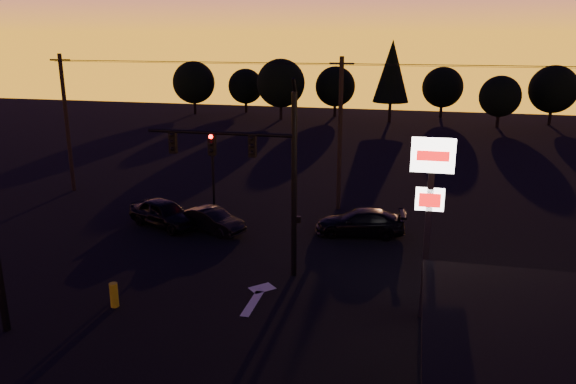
{
  "coord_description": "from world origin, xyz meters",
  "views": [
    {
      "loc": [
        6.46,
        -18.22,
        10.34
      ],
      "look_at": [
        1.0,
        5.0,
        3.5
      ],
      "focal_mm": 35.0,
      "sensor_mm": 36.0,
      "label": 1
    }
  ],
  "objects_px": {
    "secondary_signal": "(213,166)",
    "car_right": "(360,222)",
    "car_left": "(164,213)",
    "traffic_signal_mast": "(257,164)",
    "pylon_sign": "(430,191)",
    "suv_parked": "(557,359)",
    "bollard": "(114,295)",
    "car_mid": "(212,220)"
  },
  "relations": [
    {
      "from": "car_left",
      "to": "suv_parked",
      "type": "bearing_deg",
      "value": -95.9
    },
    {
      "from": "bollard",
      "to": "suv_parked",
      "type": "height_order",
      "value": "suv_parked"
    },
    {
      "from": "suv_parked",
      "to": "car_left",
      "type": "bearing_deg",
      "value": 160.38
    },
    {
      "from": "bollard",
      "to": "car_mid",
      "type": "xyz_separation_m",
      "value": [
        0.66,
        8.99,
        0.13
      ]
    },
    {
      "from": "car_left",
      "to": "pylon_sign",
      "type": "bearing_deg",
      "value": -93.21
    },
    {
      "from": "traffic_signal_mast",
      "to": "secondary_signal",
      "type": "bearing_deg",
      "value": 123.19
    },
    {
      "from": "secondary_signal",
      "to": "pylon_sign",
      "type": "relative_size",
      "value": 0.64
    },
    {
      "from": "traffic_signal_mast",
      "to": "suv_parked",
      "type": "relative_size",
      "value": 1.64
    },
    {
      "from": "car_left",
      "to": "suv_parked",
      "type": "xyz_separation_m",
      "value": [
        17.86,
        -10.36,
        -0.03
      ]
    },
    {
      "from": "pylon_sign",
      "to": "car_right",
      "type": "relative_size",
      "value": 1.45
    },
    {
      "from": "secondary_signal",
      "to": "car_right",
      "type": "bearing_deg",
      "value": -10.76
    },
    {
      "from": "secondary_signal",
      "to": "car_left",
      "type": "distance_m",
      "value": 3.96
    },
    {
      "from": "car_left",
      "to": "car_right",
      "type": "relative_size",
      "value": 0.94
    },
    {
      "from": "traffic_signal_mast",
      "to": "bollard",
      "type": "height_order",
      "value": "traffic_signal_mast"
    },
    {
      "from": "secondary_signal",
      "to": "car_right",
      "type": "xyz_separation_m",
      "value": [
        8.77,
        -1.67,
        -2.18
      ]
    },
    {
      "from": "secondary_signal",
      "to": "pylon_sign",
      "type": "height_order",
      "value": "pylon_sign"
    },
    {
      "from": "pylon_sign",
      "to": "car_right",
      "type": "height_order",
      "value": "pylon_sign"
    },
    {
      "from": "pylon_sign",
      "to": "car_left",
      "type": "height_order",
      "value": "pylon_sign"
    },
    {
      "from": "pylon_sign",
      "to": "suv_parked",
      "type": "bearing_deg",
      "value": -38.3
    },
    {
      "from": "pylon_sign",
      "to": "bollard",
      "type": "height_order",
      "value": "pylon_sign"
    },
    {
      "from": "car_mid",
      "to": "traffic_signal_mast",
      "type": "bearing_deg",
      "value": -116.82
    },
    {
      "from": "bollard",
      "to": "pylon_sign",
      "type": "bearing_deg",
      "value": 9.53
    },
    {
      "from": "pylon_sign",
      "to": "car_mid",
      "type": "relative_size",
      "value": 1.8
    },
    {
      "from": "secondary_signal",
      "to": "suv_parked",
      "type": "height_order",
      "value": "secondary_signal"
    },
    {
      "from": "secondary_signal",
      "to": "suv_parked",
      "type": "relative_size",
      "value": 0.83
    },
    {
      "from": "secondary_signal",
      "to": "bollard",
      "type": "bearing_deg",
      "value": -88.39
    },
    {
      "from": "car_left",
      "to": "suv_parked",
      "type": "distance_m",
      "value": 20.64
    },
    {
      "from": "suv_parked",
      "to": "bollard",
      "type": "bearing_deg",
      "value": -173.96
    },
    {
      "from": "pylon_sign",
      "to": "bollard",
      "type": "distance_m",
      "value": 12.63
    },
    {
      "from": "bollard",
      "to": "car_right",
      "type": "height_order",
      "value": "car_right"
    },
    {
      "from": "secondary_signal",
      "to": "car_right",
      "type": "distance_m",
      "value": 9.19
    },
    {
      "from": "car_right",
      "to": "car_mid",
      "type": "bearing_deg",
      "value": -87.62
    },
    {
      "from": "car_right",
      "to": "suv_parked",
      "type": "xyz_separation_m",
      "value": [
        7.25,
        -11.5,
        0.05
      ]
    },
    {
      "from": "car_left",
      "to": "car_mid",
      "type": "xyz_separation_m",
      "value": [
        2.82,
        -0.15,
        -0.13
      ]
    },
    {
      "from": "car_left",
      "to": "secondary_signal",
      "type": "bearing_deg",
      "value": -8.86
    },
    {
      "from": "pylon_sign",
      "to": "car_right",
      "type": "xyz_separation_m",
      "value": [
        -3.23,
        8.32,
        -4.24
      ]
    },
    {
      "from": "pylon_sign",
      "to": "car_left",
      "type": "bearing_deg",
      "value": 152.58
    },
    {
      "from": "traffic_signal_mast",
      "to": "secondary_signal",
      "type": "xyz_separation_m",
      "value": [
        -4.9,
        7.49,
        -2.07
      ]
    },
    {
      "from": "car_left",
      "to": "car_right",
      "type": "xyz_separation_m",
      "value": [
        10.6,
        1.14,
        -0.07
      ]
    },
    {
      "from": "secondary_signal",
      "to": "bollard",
      "type": "xyz_separation_m",
      "value": [
        0.34,
        -11.95,
        -2.37
      ]
    },
    {
      "from": "car_mid",
      "to": "car_right",
      "type": "bearing_deg",
      "value": -58.15
    },
    {
      "from": "traffic_signal_mast",
      "to": "pylon_sign",
      "type": "distance_m",
      "value": 7.52
    }
  ]
}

